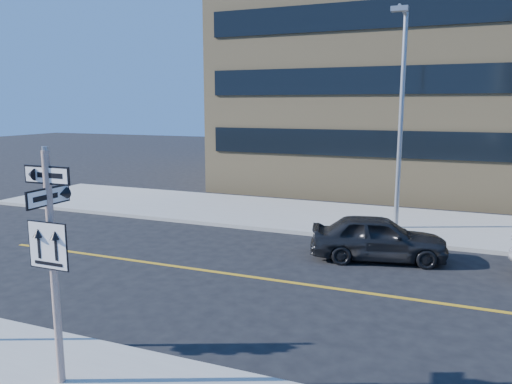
% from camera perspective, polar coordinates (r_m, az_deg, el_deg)
% --- Properties ---
extents(ground, '(120.00, 120.00, 0.00)m').
position_cam_1_polar(ground, '(11.58, -12.46, -15.12)').
color(ground, black).
rests_on(ground, ground).
extents(sign_pole, '(0.92, 0.92, 4.06)m').
position_cam_1_polar(sign_pole, '(8.93, -22.29, -6.59)').
color(sign_pole, silver).
rests_on(sign_pole, near_sidewalk).
extents(parked_car_a, '(2.61, 4.50, 1.44)m').
position_cam_1_polar(parked_car_a, '(16.29, 13.78, -5.08)').
color(parked_car_a, black).
rests_on(parked_car_a, ground).
extents(streetlight_a, '(0.55, 2.25, 8.00)m').
position_cam_1_polar(streetlight_a, '(19.43, 16.22, 9.24)').
color(streetlight_a, gray).
rests_on(streetlight_a, far_sidewalk).
extents(building_brick, '(18.00, 18.00, 18.00)m').
position_cam_1_polar(building_brick, '(34.06, 15.80, 16.57)').
color(building_brick, tan).
rests_on(building_brick, ground).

